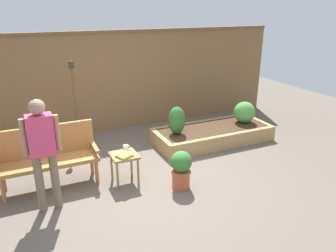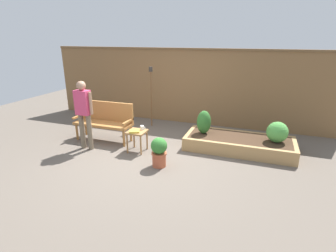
# 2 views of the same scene
# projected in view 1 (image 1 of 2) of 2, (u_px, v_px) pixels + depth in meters

# --- Properties ---
(ground_plane) EXTENTS (14.00, 14.00, 0.00)m
(ground_plane) POSITION_uv_depth(u_px,v_px,m) (149.00, 182.00, 5.17)
(ground_plane) COLOR #60564C
(fence_back) EXTENTS (8.40, 0.14, 2.16)m
(fence_back) POSITION_uv_depth(u_px,v_px,m) (103.00, 82.00, 7.00)
(fence_back) COLOR brown
(fence_back) RESTS_ON ground_plane
(garden_bench) EXTENTS (1.44, 0.48, 0.94)m
(garden_bench) POSITION_uv_depth(u_px,v_px,m) (47.00, 153.00, 4.92)
(garden_bench) COLOR #A87038
(garden_bench) RESTS_ON ground_plane
(side_table) EXTENTS (0.40, 0.40, 0.48)m
(side_table) POSITION_uv_depth(u_px,v_px,m) (124.00, 159.00, 5.04)
(side_table) COLOR #9E7042
(side_table) RESTS_ON ground_plane
(cup_on_table) EXTENTS (0.12, 0.08, 0.09)m
(cup_on_table) POSITION_uv_depth(u_px,v_px,m) (126.00, 148.00, 5.14)
(cup_on_table) COLOR white
(cup_on_table) RESTS_ON side_table
(book_on_table) EXTENTS (0.28, 0.27, 0.04)m
(book_on_table) POSITION_uv_depth(u_px,v_px,m) (124.00, 155.00, 4.93)
(book_on_table) COLOR gold
(book_on_table) RESTS_ON side_table
(potted_boxwood) EXTENTS (0.32, 0.32, 0.60)m
(potted_boxwood) POSITION_uv_depth(u_px,v_px,m) (181.00, 168.00, 4.91)
(potted_boxwood) COLOR #B75638
(potted_boxwood) RESTS_ON ground_plane
(raised_planter_bed) EXTENTS (2.40, 1.00, 0.30)m
(raised_planter_bed) POSITION_uv_depth(u_px,v_px,m) (212.00, 134.00, 6.68)
(raised_planter_bed) COLOR #AD8451
(raised_planter_bed) RESTS_ON ground_plane
(shrub_near_bench) EXTENTS (0.32, 0.32, 0.55)m
(shrub_near_bench) POSITION_uv_depth(u_px,v_px,m) (177.00, 121.00, 6.21)
(shrub_near_bench) COLOR brown
(shrub_near_bench) RESTS_ON raised_planter_bed
(shrub_far_corner) EXTENTS (0.45, 0.45, 0.45)m
(shrub_far_corner) POSITION_uv_depth(u_px,v_px,m) (245.00, 112.00, 6.85)
(shrub_far_corner) COLOR brown
(shrub_far_corner) RESTS_ON raised_planter_bed
(tiki_torch) EXTENTS (0.10, 0.10, 1.68)m
(tiki_torch) POSITION_uv_depth(u_px,v_px,m) (74.00, 89.00, 6.12)
(tiki_torch) COLOR brown
(tiki_torch) RESTS_ON ground_plane
(person_by_bench) EXTENTS (0.47, 0.20, 1.56)m
(person_by_bench) POSITION_uv_depth(u_px,v_px,m) (42.00, 146.00, 4.18)
(person_by_bench) COLOR #70604C
(person_by_bench) RESTS_ON ground_plane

